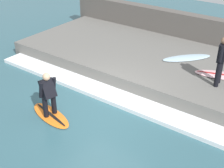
# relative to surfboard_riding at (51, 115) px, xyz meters

# --- Properties ---
(ground_plane) EXTENTS (28.00, 28.00, 0.00)m
(ground_plane) POSITION_rel_surfboard_riding_xyz_m (1.04, -1.05, -0.03)
(ground_plane) COLOR #335B66
(concrete_ledge) EXTENTS (4.40, 10.88, 0.54)m
(concrete_ledge) POSITION_rel_surfboard_riding_xyz_m (4.48, -1.05, 0.24)
(concrete_ledge) COLOR #66635E
(concrete_ledge) RESTS_ON ground_plane
(back_wall) EXTENTS (0.50, 11.43, 1.54)m
(back_wall) POSITION_rel_surfboard_riding_xyz_m (6.93, -1.05, 0.74)
(back_wall) COLOR #544F49
(back_wall) RESTS_ON ground_plane
(wave_foam_crest) EXTENTS (0.79, 10.34, 0.13)m
(wave_foam_crest) POSITION_rel_surfboard_riding_xyz_m (1.89, -1.05, 0.04)
(wave_foam_crest) COLOR white
(wave_foam_crest) RESTS_ON ground_plane
(surfboard_riding) EXTENTS (0.92, 1.73, 0.07)m
(surfboard_riding) POSITION_rel_surfboard_riding_xyz_m (0.00, 0.00, 0.00)
(surfboard_riding) COLOR orange
(surfboard_riding) RESTS_ON ground_plane
(surfer_riding) EXTENTS (0.50, 0.47, 1.34)m
(surfer_riding) POSITION_rel_surfboard_riding_xyz_m (0.00, -0.00, 0.77)
(surfer_riding) COLOR black
(surfer_riding) RESTS_ON surfboard_riding
(surfer_waiting_near) EXTENTS (0.51, 0.25, 1.53)m
(surfer_waiting_near) POSITION_rel_surfboard_riding_xyz_m (3.71, -3.50, 1.37)
(surfer_waiting_near) COLOR black
(surfer_waiting_near) RESTS_ON concrete_ledge
(surfboard_waiting_near) EXTENTS (1.05, 1.77, 0.07)m
(surfboard_waiting_near) POSITION_rel_surfboard_riding_xyz_m (4.32, -3.42, 0.54)
(surfboard_waiting_near) COLOR beige
(surfboard_waiting_near) RESTS_ON concrete_ledge
(surfboard_spare) EXTENTS (1.74, 1.59, 0.06)m
(surfboard_spare) POSITION_rel_surfboard_riding_xyz_m (4.93, -1.95, 0.54)
(surfboard_spare) COLOR silver
(surfboard_spare) RESTS_ON concrete_ledge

